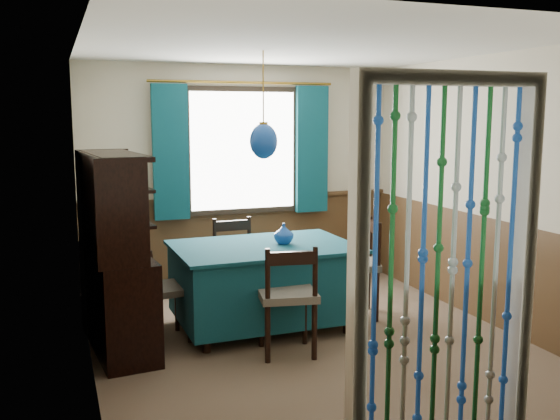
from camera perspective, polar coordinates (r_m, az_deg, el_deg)
name	(u,v)px	position (r m, az deg, el deg)	size (l,w,h in m)	color
floor	(309,341)	(5.54, 2.64, -11.91)	(4.00, 4.00, 0.00)	brown
ceiling	(311,46)	(5.21, 2.84, 14.76)	(4.00, 4.00, 0.00)	silver
wall_back	(242,177)	(7.10, -3.53, 3.04)	(3.60, 3.60, 0.00)	beige
wall_front	(453,245)	(3.50, 15.52, -3.13)	(3.60, 3.60, 0.00)	beige
wall_left	(86,210)	(4.83, -17.35, -0.01)	(4.00, 4.00, 0.00)	beige
wall_right	(487,190)	(6.15, 18.40, 1.73)	(4.00, 4.00, 0.00)	beige
wainscot_back	(243,242)	(7.20, -3.44, -2.92)	(3.60, 3.60, 0.00)	#4A321C
wainscot_front	(446,376)	(3.73, 14.91, -14.43)	(3.60, 3.60, 0.00)	#4A321C
wainscot_left	(92,307)	(5.00, -16.79, -8.53)	(4.00, 4.00, 0.00)	#4A321C
wainscot_right	(482,268)	(6.27, 17.96, -5.09)	(4.00, 4.00, 0.00)	#4A321C
window	(243,151)	(7.03, -3.43, 5.43)	(1.32, 0.12, 1.42)	black
doorway	(445,279)	(3.59, 14.84, -6.08)	(1.16, 0.12, 2.18)	silver
dining_table	(264,280)	(5.74, -1.47, -6.44)	(1.64, 1.15, 0.78)	#0F414E
chair_near	(288,296)	(5.10, 0.72, -7.88)	(0.53, 0.51, 0.93)	black
chair_far	(237,262)	(6.32, -3.97, -4.73)	(0.46, 0.44, 0.91)	black
chair_left	(162,290)	(5.53, -10.76, -7.19)	(0.45, 0.47, 0.84)	black
chair_right	(357,265)	(6.12, 7.08, -5.01)	(0.56, 0.58, 0.95)	black
sideboard	(116,281)	(5.41, -14.73, -6.30)	(0.55, 1.29, 1.64)	black
pendant_lamp	(263,141)	(5.54, -1.52, 6.34)	(0.25, 0.25, 0.94)	olive
vase_table	(284,234)	(5.70, 0.33, -2.25)	(0.17, 0.17, 0.17)	navy
bowl_shelf	(124,217)	(5.07, -14.06, -0.63)	(0.20, 0.20, 0.05)	beige
vase_sideboard	(119,235)	(5.63, -14.55, -2.24)	(0.16, 0.16, 0.17)	beige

